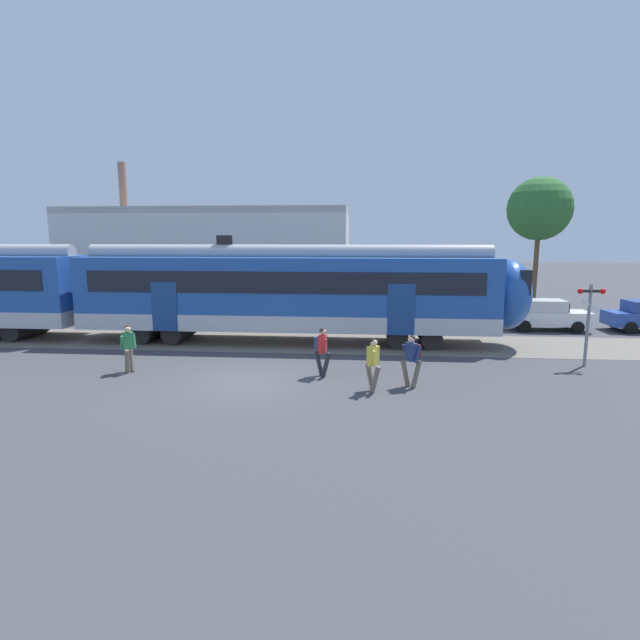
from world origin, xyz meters
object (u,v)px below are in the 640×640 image
at_px(pedestrian_green, 128,344).
at_px(pedestrian_yellow, 373,361).
at_px(parked_car_white, 546,315).
at_px(pedestrian_navy, 412,356).
at_px(pedestrian_red, 322,348).
at_px(crossing_signal, 589,312).
at_px(commuter_train, 101,290).

relative_size(pedestrian_green, pedestrian_yellow, 1.00).
distance_m(pedestrian_green, parked_car_white, 19.73).
relative_size(pedestrian_yellow, pedestrian_navy, 1.00).
xyz_separation_m(pedestrian_yellow, pedestrian_navy, (1.22, 0.60, 0.03)).
bearing_deg(pedestrian_navy, pedestrian_green, 174.77).
distance_m(pedestrian_green, pedestrian_navy, 9.66).
xyz_separation_m(pedestrian_green, pedestrian_red, (6.71, 0.07, 0.00)).
relative_size(parked_car_white, crossing_signal, 1.35).
relative_size(pedestrian_red, pedestrian_navy, 1.00).
distance_m(commuter_train, parked_car_white, 21.55).
relative_size(pedestrian_green, pedestrian_navy, 1.00).
height_order(pedestrian_yellow, crossing_signal, crossing_signal).
xyz_separation_m(commuter_train, parked_car_white, (21.11, 4.06, -1.47)).
bearing_deg(pedestrian_navy, parked_car_white, 53.87).
bearing_deg(pedestrian_red, pedestrian_green, -179.38).
bearing_deg(commuter_train, pedestrian_yellow, -29.70).
xyz_separation_m(pedestrian_green, pedestrian_navy, (9.62, -0.88, 0.00)).
distance_m(pedestrian_yellow, crossing_signal, 8.70).
xyz_separation_m(parked_car_white, crossing_signal, (-1.09, -7.27, 1.23)).
distance_m(pedestrian_red, parked_car_white, 14.19).
relative_size(pedestrian_yellow, crossing_signal, 0.56).
relative_size(pedestrian_red, crossing_signal, 0.56).
distance_m(pedestrian_green, pedestrian_red, 6.71).
bearing_deg(pedestrian_yellow, pedestrian_green, 169.98).
xyz_separation_m(pedestrian_navy, parked_car_white, (7.63, 10.45, -0.21)).
relative_size(pedestrian_red, parked_car_white, 0.41).
bearing_deg(crossing_signal, pedestrian_navy, -154.04).
xyz_separation_m(pedestrian_green, pedestrian_yellow, (8.40, -1.48, -0.03)).
xyz_separation_m(commuter_train, pedestrian_yellow, (12.26, -6.99, -1.29)).
distance_m(pedestrian_yellow, pedestrian_navy, 1.36).
relative_size(pedestrian_yellow, parked_car_white, 0.41).
height_order(pedestrian_green, pedestrian_navy, same).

